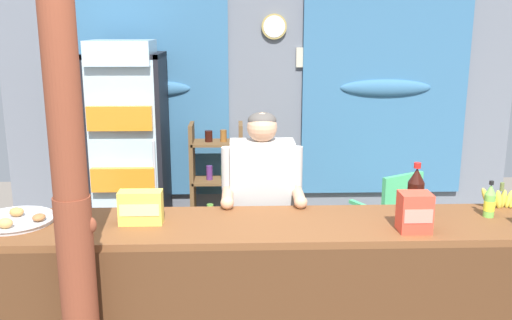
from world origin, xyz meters
TOP-DOWN VIEW (x-y plane):
  - back_wall_curtained at (0.01, 2.91)m, footprint 4.82×0.22m
  - stall_counter at (0.01, 0.41)m, footprint 3.09×0.59m
  - timber_post at (-1.00, 0.11)m, footprint 0.20×0.18m
  - drink_fridge at (-1.18, 2.43)m, footprint 0.65×0.65m
  - bottle_shelf_rack at (-0.42, 2.54)m, footprint 0.48×0.28m
  - plastic_lawn_chair at (1.05, 2.03)m, footprint 0.60×0.60m
  - shopkeeper at (-0.07, 1.04)m, footprint 0.52×0.42m
  - soda_bottle_cola at (0.80, 0.64)m, footprint 0.10×0.10m
  - soda_bottle_lime_soda at (1.21, 0.58)m, footprint 0.06×0.06m
  - snack_box_instant_noodle at (-0.76, 0.54)m, footprint 0.24×0.11m
  - snack_box_crackers at (0.71, 0.37)m, footprint 0.16×0.14m
  - pastry_tray at (-1.47, 0.57)m, footprint 0.44×0.44m
  - banana_bunch at (1.35, 0.74)m, footprint 0.28×0.06m

SIDE VIEW (x-z plane):
  - plastic_lawn_chair at x=1.05m, z-range 0.06..0.92m
  - stall_counter at x=0.01m, z-range 0.11..1.08m
  - bottle_shelf_rack at x=-0.42m, z-range 0.02..1.20m
  - shopkeeper at x=-0.07m, z-range 0.20..1.70m
  - pastry_tray at x=-1.47m, z-range 0.95..1.03m
  - banana_bunch at x=1.35m, z-range 0.95..1.11m
  - drink_fridge at x=-1.18m, z-range 0.09..2.00m
  - soda_bottle_lime_soda at x=1.21m, z-range 0.95..1.17m
  - snack_box_instant_noodle at x=-0.76m, z-range 0.97..1.16m
  - snack_box_crackers at x=0.71m, z-range 0.97..1.18m
  - soda_bottle_cola at x=0.80m, z-range 0.95..1.25m
  - timber_post at x=-1.00m, z-range -0.05..2.47m
  - back_wall_curtained at x=0.01m, z-range 0.04..2.74m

